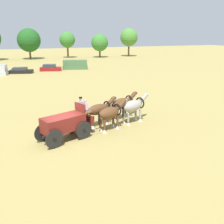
{
  "coord_description": "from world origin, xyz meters",
  "views": [
    {
      "loc": [
        -2.98,
        -17.19,
        7.35
      ],
      "look_at": [
        4.21,
        1.47,
        1.2
      ],
      "focal_mm": 41.78,
      "sensor_mm": 36.0,
      "label": 1
    }
  ],
  "objects_px": {
    "draft_horse_rear_near": "(100,110)",
    "draft_horse_rear_off": "(110,113)",
    "draft_horse_lead_near": "(123,104)",
    "parked_vehicle_e": "(50,68)",
    "parked_vehicle_f": "(75,65)",
    "parked_vehicle_d": "(21,71)",
    "show_wagon": "(65,123)",
    "draft_horse_lead_off": "(133,106)"
  },
  "relations": [
    {
      "from": "draft_horse_rear_near",
      "to": "draft_horse_lead_off",
      "type": "xyz_separation_m",
      "value": [
        2.88,
        -0.28,
        0.07
      ]
    },
    {
      "from": "show_wagon",
      "to": "draft_horse_lead_off",
      "type": "xyz_separation_m",
      "value": [
        6.08,
        1.65,
        0.17
      ]
    },
    {
      "from": "draft_horse_rear_near",
      "to": "draft_horse_lead_near",
      "type": "distance_m",
      "value": 2.59
    },
    {
      "from": "show_wagon",
      "to": "parked_vehicle_f",
      "type": "relative_size",
      "value": 1.09
    },
    {
      "from": "draft_horse_rear_off",
      "to": "parked_vehicle_d",
      "type": "bearing_deg",
      "value": 98.76
    },
    {
      "from": "draft_horse_rear_near",
      "to": "parked_vehicle_e",
      "type": "relative_size",
      "value": 0.69
    },
    {
      "from": "parked_vehicle_f",
      "to": "draft_horse_rear_near",
      "type": "bearing_deg",
      "value": -100.06
    },
    {
      "from": "draft_horse_lead_off",
      "to": "draft_horse_rear_near",
      "type": "bearing_deg",
      "value": 174.43
    },
    {
      "from": "show_wagon",
      "to": "draft_horse_lead_off",
      "type": "height_order",
      "value": "show_wagon"
    },
    {
      "from": "draft_horse_rear_off",
      "to": "draft_horse_lead_off",
      "type": "relative_size",
      "value": 0.95
    },
    {
      "from": "draft_horse_rear_off",
      "to": "draft_horse_lead_off",
      "type": "distance_m",
      "value": 2.59
    },
    {
      "from": "show_wagon",
      "to": "parked_vehicle_f",
      "type": "bearing_deg",
      "value": 75.59
    },
    {
      "from": "draft_horse_rear_near",
      "to": "parked_vehicle_f",
      "type": "distance_m",
      "value": 34.48
    },
    {
      "from": "parked_vehicle_d",
      "to": "parked_vehicle_f",
      "type": "relative_size",
      "value": 0.84
    },
    {
      "from": "parked_vehicle_e",
      "to": "parked_vehicle_d",
      "type": "bearing_deg",
      "value": -167.61
    },
    {
      "from": "draft_horse_lead_off",
      "to": "parked_vehicle_f",
      "type": "height_order",
      "value": "draft_horse_lead_off"
    },
    {
      "from": "draft_horse_rear_off",
      "to": "parked_vehicle_e",
      "type": "xyz_separation_m",
      "value": [
        0.42,
        34.62,
        -0.79
      ]
    },
    {
      "from": "parked_vehicle_e",
      "to": "parked_vehicle_f",
      "type": "distance_m",
      "value": 5.18
    },
    {
      "from": "draft_horse_rear_off",
      "to": "draft_horse_lead_near",
      "type": "bearing_deg",
      "value": 47.73
    },
    {
      "from": "draft_horse_rear_off",
      "to": "draft_horse_lead_off",
      "type": "xyz_separation_m",
      "value": [
        2.42,
        0.94,
        0.06
      ]
    },
    {
      "from": "draft_horse_lead_off",
      "to": "parked_vehicle_f",
      "type": "relative_size",
      "value": 0.56
    },
    {
      "from": "show_wagon",
      "to": "draft_horse_rear_off",
      "type": "height_order",
      "value": "show_wagon"
    },
    {
      "from": "parked_vehicle_d",
      "to": "draft_horse_lead_off",
      "type": "bearing_deg",
      "value": -76.88
    },
    {
      "from": "draft_horse_rear_off",
      "to": "draft_horse_lead_near",
      "type": "xyz_separation_m",
      "value": [
        1.95,
        2.15,
        0.02
      ]
    },
    {
      "from": "draft_horse_rear_near",
      "to": "show_wagon",
      "type": "bearing_deg",
      "value": -148.84
    },
    {
      "from": "show_wagon",
      "to": "draft_horse_lead_near",
      "type": "height_order",
      "value": "show_wagon"
    },
    {
      "from": "show_wagon",
      "to": "draft_horse_lead_near",
      "type": "xyz_separation_m",
      "value": [
        5.61,
        2.87,
        0.13
      ]
    },
    {
      "from": "show_wagon",
      "to": "parked_vehicle_f",
      "type": "xyz_separation_m",
      "value": [
        9.22,
        35.88,
        -0.32
      ]
    },
    {
      "from": "draft_horse_rear_off",
      "to": "parked_vehicle_f",
      "type": "xyz_separation_m",
      "value": [
        5.56,
        35.16,
        -0.43
      ]
    },
    {
      "from": "draft_horse_lead_near",
      "to": "draft_horse_rear_near",
      "type": "bearing_deg",
      "value": -158.84
    },
    {
      "from": "draft_horse_lead_near",
      "to": "draft_horse_lead_off",
      "type": "height_order",
      "value": "draft_horse_lead_off"
    },
    {
      "from": "show_wagon",
      "to": "parked_vehicle_d",
      "type": "distance_m",
      "value": 34.16
    },
    {
      "from": "draft_horse_rear_near",
      "to": "draft_horse_rear_off",
      "type": "height_order",
      "value": "draft_horse_rear_off"
    },
    {
      "from": "draft_horse_lead_off",
      "to": "parked_vehicle_e",
      "type": "relative_size",
      "value": 0.69
    },
    {
      "from": "parked_vehicle_f",
      "to": "draft_horse_rear_off",
      "type": "bearing_deg",
      "value": -98.99
    },
    {
      "from": "draft_horse_rear_off",
      "to": "parked_vehicle_e",
      "type": "relative_size",
      "value": 0.66
    },
    {
      "from": "show_wagon",
      "to": "parked_vehicle_e",
      "type": "xyz_separation_m",
      "value": [
        4.08,
        35.34,
        -0.68
      ]
    },
    {
      "from": "show_wagon",
      "to": "parked_vehicle_e",
      "type": "relative_size",
      "value": 1.34
    },
    {
      "from": "draft_horse_lead_near",
      "to": "parked_vehicle_e",
      "type": "relative_size",
      "value": 0.69
    },
    {
      "from": "show_wagon",
      "to": "parked_vehicle_e",
      "type": "bearing_deg",
      "value": 83.42
    },
    {
      "from": "draft_horse_rear_near",
      "to": "draft_horse_lead_off",
      "type": "bearing_deg",
      "value": -5.57
    },
    {
      "from": "draft_horse_lead_near",
      "to": "parked_vehicle_e",
      "type": "xyz_separation_m",
      "value": [
        -1.54,
        32.47,
        -0.81
      ]
    }
  ]
}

